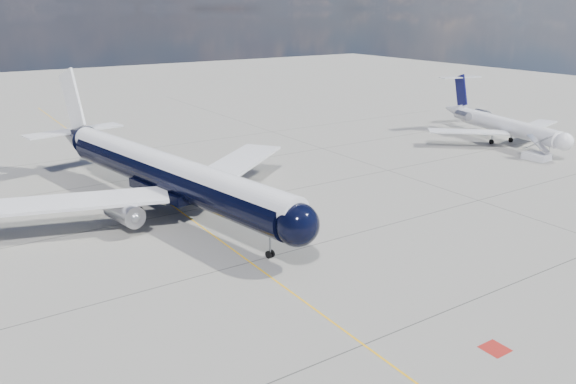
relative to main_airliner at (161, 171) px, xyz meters
name	(u,v)px	position (x,y,z in m)	size (l,w,h in m)	color
ground	(164,200)	(1.19, 3.03, -4.28)	(320.00, 320.00, 0.00)	gray
taxiway_centerline	(181,212)	(1.19, -1.97, -4.28)	(0.16, 160.00, 0.01)	#FFB70D
red_marking	(495,349)	(7.99, -36.97, -4.28)	(1.60, 1.60, 0.01)	maroon
main_airliner	(161,171)	(0.00, 0.00, 0.00)	(38.61, 47.52, 13.79)	black
regional_jet	(499,123)	(57.97, 0.90, -1.14)	(24.97, 29.15, 9.96)	white
boarding_stair	(537,155)	(53.18, -9.49, -3.59)	(2.99, 3.60, 3.70)	white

